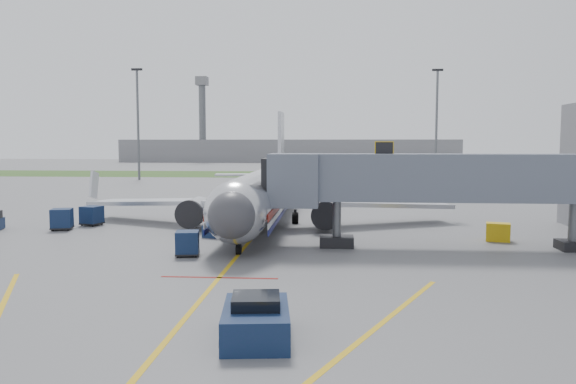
# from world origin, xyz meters

# --- Properties ---
(ground) EXTENTS (400.00, 400.00, 0.00)m
(ground) POSITION_xyz_m (0.00, 0.00, 0.00)
(ground) COLOR #565659
(ground) RESTS_ON ground
(grass_strip) EXTENTS (300.00, 25.00, 0.01)m
(grass_strip) POSITION_xyz_m (0.00, 90.00, 0.01)
(grass_strip) COLOR #2D4C1E
(grass_strip) RESTS_ON ground
(apron_markings) EXTENTS (21.52, 50.00, 0.01)m
(apron_markings) POSITION_xyz_m (0.00, -7.40, 0.00)
(apron_markings) COLOR gold
(apron_markings) RESTS_ON ground
(airliner) EXTENTS (32.10, 35.67, 10.25)m
(airliner) POSITION_xyz_m (0.00, 15.25, 2.65)
(airliner) COLOR silver
(airliner) RESTS_ON ground
(jet_bridge) EXTENTS (25.30, 4.00, 6.90)m
(jet_bridge) POSITION_xyz_m (12.86, 5.00, 4.47)
(jet_bridge) COLOR slate
(jet_bridge) RESTS_ON ground
(light_mast_left) EXTENTS (2.00, 0.44, 20.40)m
(light_mast_left) POSITION_xyz_m (-30.00, 70.00, 10.78)
(light_mast_left) COLOR #595B60
(light_mast_left) RESTS_ON ground
(light_mast_right) EXTENTS (2.00, 0.44, 20.40)m
(light_mast_right) POSITION_xyz_m (25.00, 75.00, 10.78)
(light_mast_right) COLOR #595B60
(light_mast_right) RESTS_ON ground
(distant_terminal) EXTENTS (120.00, 14.00, 8.00)m
(distant_terminal) POSITION_xyz_m (-10.00, 170.00, 4.00)
(distant_terminal) COLOR slate
(distant_terminal) RESTS_ON ground
(control_tower) EXTENTS (4.00, 4.00, 30.00)m
(control_tower) POSITION_xyz_m (-40.00, 165.00, 17.33)
(control_tower) COLOR #595B60
(control_tower) RESTS_ON ground
(pushback_tug) EXTENTS (2.67, 3.94, 1.54)m
(pushback_tug) POSITION_xyz_m (3.05, -12.64, 0.64)
(pushback_tug) COLOR #0E213E
(pushback_tug) RESTS_ON ground
(baggage_cart_a) EXTENTS (1.61, 1.61, 1.50)m
(baggage_cart_a) POSITION_xyz_m (-3.00, 1.29, 0.76)
(baggage_cart_a) COLOR #0E213E
(baggage_cart_a) RESTS_ON ground
(baggage_cart_b) EXTENTS (1.83, 1.83, 1.59)m
(baggage_cart_b) POSITION_xyz_m (-14.11, 13.06, 0.81)
(baggage_cart_b) COLOR #0E213E
(baggage_cart_b) RESTS_ON ground
(baggage_cart_c) EXTENTS (1.87, 1.87, 1.66)m
(baggage_cart_c) POSITION_xyz_m (-15.42, 10.54, 0.85)
(baggage_cart_c) COLOR #0E213E
(baggage_cart_c) RESTS_ON ground
(belt_loader) EXTENTS (2.29, 4.26, 2.01)m
(belt_loader) POSITION_xyz_m (-2.49, 9.22, 0.50)
(belt_loader) COLOR #0E213E
(belt_loader) RESTS_ON ground
(ground_power_cart) EXTENTS (1.80, 1.42, 1.26)m
(ground_power_cart) POSITION_xyz_m (17.19, 8.00, 0.62)
(ground_power_cart) COLOR gold
(ground_power_cart) RESTS_ON ground
(ramp_worker) EXTENTS (0.84, 0.80, 1.94)m
(ramp_worker) POSITION_xyz_m (-3.00, 9.13, 0.97)
(ramp_worker) COLOR #83C817
(ramp_worker) RESTS_ON ground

